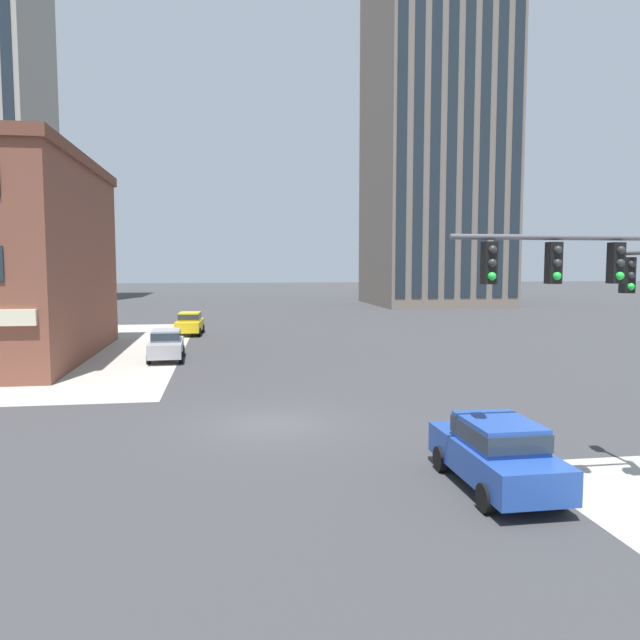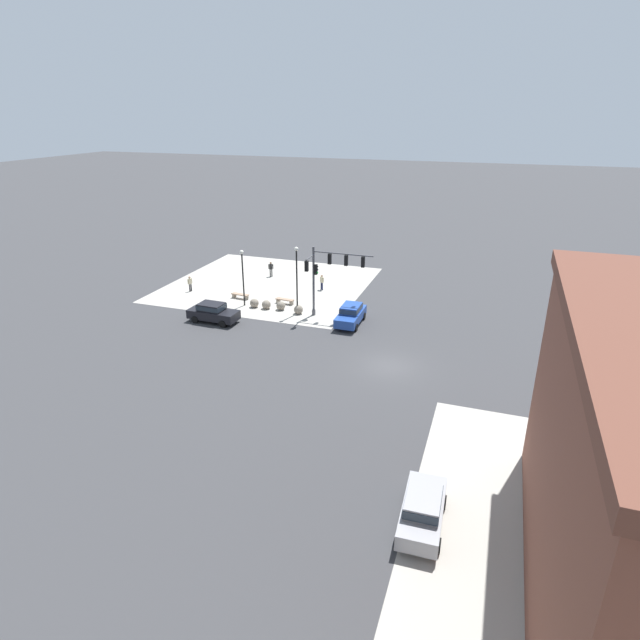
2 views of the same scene
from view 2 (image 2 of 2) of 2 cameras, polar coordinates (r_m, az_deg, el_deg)
The scene contains 18 objects.
ground_plane at distance 38.33m, azimuth 7.47°, elevation -4.96°, with size 320.00×320.00×0.00m, color #38383A.
sidewalk_corner_slab at distance 55.82m, azimuth -5.55°, elevation 3.89°, with size 20.00×19.00×0.02m, color #A8A399.
traffic_signal_main at distance 45.28m, azimuth 0.63°, elevation 5.34°, with size 5.45×2.09×6.27m.
bollard_sphere_curb_a at distance 47.34m, azimuth -2.36°, elevation 1.14°, with size 0.83×0.83×0.83m, color gray.
bollard_sphere_curb_b at distance 48.37m, azimuth -4.28°, elevation 1.56°, with size 0.83×0.83×0.83m, color gray.
bollard_sphere_curb_c at distance 48.77m, azimuth -5.85°, elevation 1.68°, with size 0.83×0.83×0.83m, color gray.
bollard_sphere_curb_d at distance 49.28m, azimuth -7.15°, elevation 1.84°, with size 0.83×0.83×0.83m, color gray.
bench_near_signal at distance 49.92m, azimuth -3.84°, elevation 2.12°, with size 1.83×0.62×0.49m.
bench_mid_block at distance 51.77m, azimuth -8.66°, elevation 2.65°, with size 1.84×0.65×0.49m.
pedestrian_near_bench at distance 54.70m, azimuth -13.94°, elevation 3.94°, with size 0.31×0.52×1.58m.
pedestrian_at_curb at distance 58.13m, azimuth -5.36°, elevation 5.62°, with size 0.51×0.32×1.67m.
pedestrian_walking_east at distance 53.52m, azimuth 0.20°, elevation 4.22°, with size 0.50×0.34×1.61m.
street_lamp_corner_near at distance 46.21m, azimuth -2.54°, elevation 5.07°, with size 0.36×0.36×6.20m.
street_lamp_mid_sidewalk at distance 48.96m, azimuth -8.39°, elevation 5.26°, with size 0.36×0.36×5.33m.
car_main_northbound_far at distance 24.93m, azimuth 11.09°, elevation -19.45°, with size 2.01×4.46×1.68m.
car_main_southbound_far at distance 35.26m, azimuth 28.37°, elevation -8.52°, with size 4.51×2.12×1.68m.
car_cross_eastbound at distance 45.01m, azimuth 3.36°, elevation 0.68°, with size 1.93×4.42×1.68m.
car_cross_westbound at distance 46.31m, azimuth -11.56°, elevation 0.88°, with size 4.46×2.00×1.68m.
Camera 2 is at (-6.43, 33.62, 17.26)m, focal length 29.47 mm.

